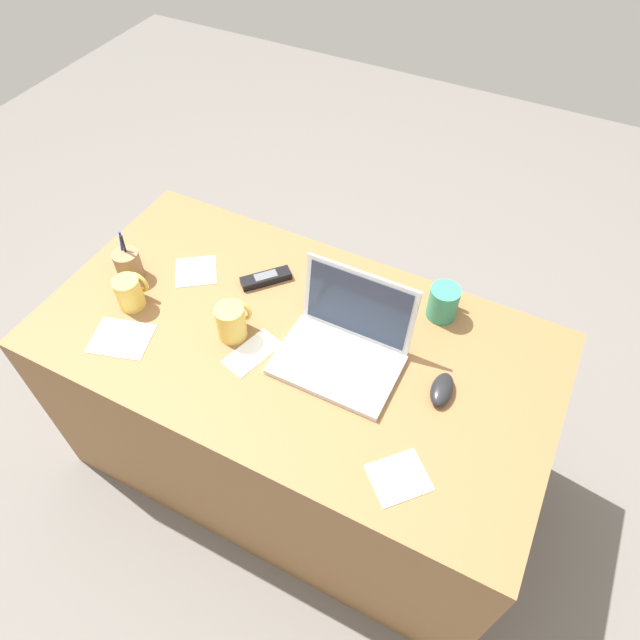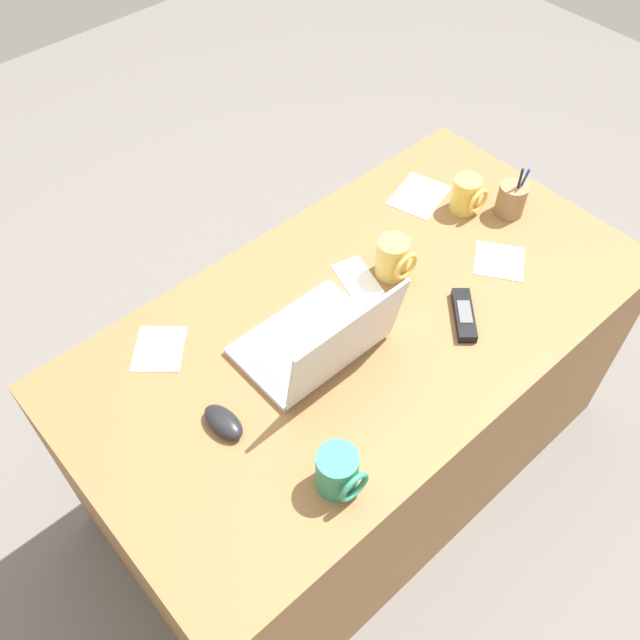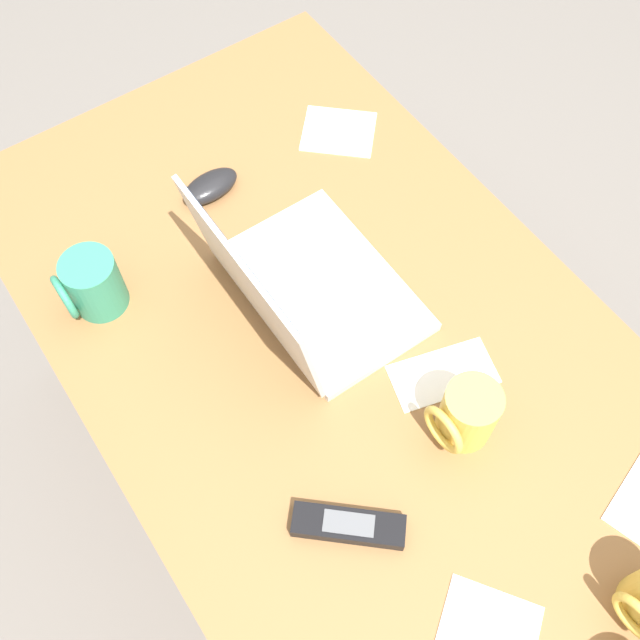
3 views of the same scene
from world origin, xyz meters
TOP-DOWN VIEW (x-y plane):
  - ground_plane at (0.00, 0.00)m, footprint 6.00×6.00m
  - desk at (0.00, 0.00)m, footprint 1.47×0.79m
  - laptop at (0.15, 0.01)m, footprint 0.33×0.26m
  - computer_mouse at (0.43, 0.02)m, footprint 0.06×0.11m
  - coffee_mug_white at (0.34, 0.28)m, footprint 0.09×0.10m
  - coffee_mug_spare at (-0.16, -0.06)m, footprint 0.08×0.09m
  - cordless_phone at (-0.19, 0.16)m, footprint 0.14×0.14m
  - paper_note_near_laptop at (-0.08, -0.10)m, footprint 0.12×0.18m
  - paper_note_right at (0.42, -0.25)m, footprint 0.17×0.17m
  - paper_note_front at (-0.40, 0.10)m, footprint 0.17×0.17m

SIDE VIEW (x-z plane):
  - ground_plane at x=0.00m, z-range 0.00..0.00m
  - desk at x=0.00m, z-range 0.00..0.72m
  - paper_note_near_laptop at x=-0.08m, z-range 0.72..0.72m
  - paper_note_right at x=0.42m, z-range 0.72..0.72m
  - paper_note_front at x=-0.40m, z-range 0.72..0.72m
  - cordless_phone at x=-0.19m, z-range 0.72..0.74m
  - computer_mouse at x=0.43m, z-range 0.72..0.75m
  - laptop at x=0.15m, z-range 0.65..0.88m
  - coffee_mug_white at x=0.34m, z-range 0.72..0.82m
  - coffee_mug_spare at x=-0.16m, z-range 0.72..0.83m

